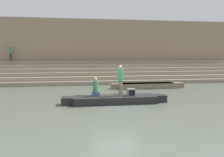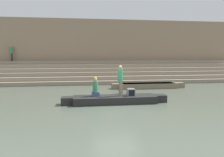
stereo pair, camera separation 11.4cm
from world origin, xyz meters
name	(u,v)px [view 2 (the right image)]	position (x,y,z in m)	size (l,w,h in m)	color
ground_plane	(116,106)	(0.00, 0.00, 0.00)	(120.00, 120.00, 0.00)	#566051
ghat_steps	(99,74)	(0.00, 10.91, 0.79)	(36.00, 3.92, 2.19)	gray
back_wall	(98,50)	(0.00, 12.92, 3.33)	(34.20, 1.28, 6.71)	#937A60
rowboat_main	(115,99)	(0.03, 0.64, 0.23)	(6.17, 1.41, 0.43)	black
person_standing	(120,78)	(0.34, 0.61, 1.47)	(0.31, 0.31, 1.80)	#756656
person_rowing	(96,88)	(-1.10, 0.74, 0.89)	(0.44, 0.34, 1.13)	#3D4C75
tv_set	(131,92)	(0.96, 0.54, 0.64)	(0.43, 0.46, 0.42)	slate
moored_boat_shore	(148,85)	(3.76, 5.99, 0.23)	(6.29, 1.28, 0.44)	#756651
mooring_post	(121,85)	(1.01, 3.77, 0.63)	(0.19, 0.19, 1.26)	brown
person_on_steps	(12,52)	(-8.96, 11.99, 3.13)	(0.30, 0.30, 1.62)	#28282D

